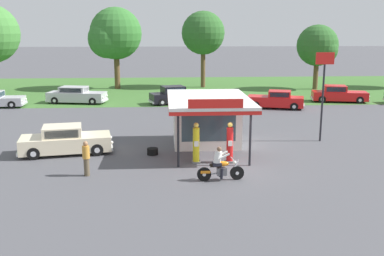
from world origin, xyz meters
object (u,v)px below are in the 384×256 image
parked_car_back_row_centre_right (338,94)px  roadside_pole_sign (324,82)px  spare_tire_stack (153,151)px  gas_pump_nearside (196,145)px  motorcycle_with_rider (220,167)px  featured_classic_sedan (65,141)px  parked_car_back_row_centre (176,96)px  parked_car_back_row_far_left (276,100)px  gas_pump_offside (230,144)px  bystander_admiring_sedan (86,158)px  parked_car_back_row_left (76,95)px

parked_car_back_row_centre_right → roadside_pole_sign: 16.31m
spare_tire_stack → parked_car_back_row_centre_right: bearing=45.0°
gas_pump_nearside → spare_tire_stack: 2.93m
motorcycle_with_rider → featured_classic_sedan: (-7.90, 5.01, 0.05)m
spare_tire_stack → motorcycle_with_rider: bearing=-54.8°
gas_pump_nearside → featured_classic_sedan: (-7.02, 2.27, -0.26)m
parked_car_back_row_centre → parked_car_back_row_centre_right: 15.21m
parked_car_back_row_far_left → parked_car_back_row_centre_right: bearing=24.2°
parked_car_back_row_far_left → parked_car_back_row_centre_right: parked_car_back_row_centre_right is taller
gas_pump_offside → parked_car_back_row_far_left: bearing=68.1°
featured_classic_sedan → bystander_admiring_sedan: bystander_admiring_sedan is taller
featured_classic_sedan → motorcycle_with_rider: bearing=-32.4°
featured_classic_sedan → roadside_pole_sign: (14.92, 1.85, 2.90)m
gas_pump_offside → spare_tire_stack: 4.39m
gas_pump_offside → parked_car_back_row_far_left: size_ratio=0.41×
gas_pump_offside → parked_car_back_row_centre_right: (12.97, 18.67, -0.27)m
parked_car_back_row_far_left → roadside_pole_sign: size_ratio=0.97×
parked_car_back_row_far_left → parked_car_back_row_centre: 9.02m
gas_pump_nearside → parked_car_back_row_centre_right: bearing=51.8°
motorcycle_with_rider → roadside_pole_sign: roadside_pole_sign is taller
parked_car_back_row_centre → bystander_admiring_sedan: size_ratio=3.09×
parked_car_back_row_left → spare_tire_stack: 19.22m
gas_pump_offside → spare_tire_stack: size_ratio=3.50×
gas_pump_offside → parked_car_back_row_centre: size_ratio=0.41×
bystander_admiring_sedan → gas_pump_offside: bearing=13.7°
parked_car_back_row_centre_right → spare_tire_stack: bearing=-135.0°
gas_pump_offside → parked_car_back_row_left: gas_pump_offside is taller
motorcycle_with_rider → roadside_pole_sign: bearing=44.4°
gas_pump_nearside → gas_pump_offside: 1.72m
gas_pump_nearside → roadside_pole_sign: bearing=27.6°
featured_classic_sedan → parked_car_back_row_centre: size_ratio=1.01×
motorcycle_with_rider → featured_classic_sedan: size_ratio=0.41×
motorcycle_with_rider → parked_car_back_row_centre_right: bearing=57.2°
roadside_pole_sign → parked_car_back_row_far_left: bearing=89.4°
motorcycle_with_rider → parked_car_back_row_centre: parked_car_back_row_centre is taller
parked_car_back_row_centre → spare_tire_stack: size_ratio=8.57×
roadside_pole_sign → gas_pump_offside: bearing=-146.3°
featured_classic_sedan → spare_tire_stack: featured_classic_sedan is taller
parked_car_back_row_centre → roadside_pole_sign: roadside_pole_sign is taller
gas_pump_offside → motorcycle_with_rider: bearing=-107.1°
spare_tire_stack → featured_classic_sedan: bearing=173.2°
spare_tire_stack → parked_car_back_row_far_left: bearing=53.7°
parked_car_back_row_left → roadside_pole_sign: 23.45m
gas_pump_offside → parked_car_back_row_centre: (-2.24, 18.58, -0.23)m
parked_car_back_row_far_left → bystander_admiring_sedan: bearing=-127.4°
parked_car_back_row_centre → gas_pump_offside: bearing=-83.1°
parked_car_back_row_left → spare_tire_stack: (7.36, -17.75, -0.53)m
parked_car_back_row_centre_right → bystander_admiring_sedan: 28.48m
gas_pump_offside → parked_car_back_row_centre: 18.71m
gas_pump_offside → motorcycle_with_rider: size_ratio=0.97×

